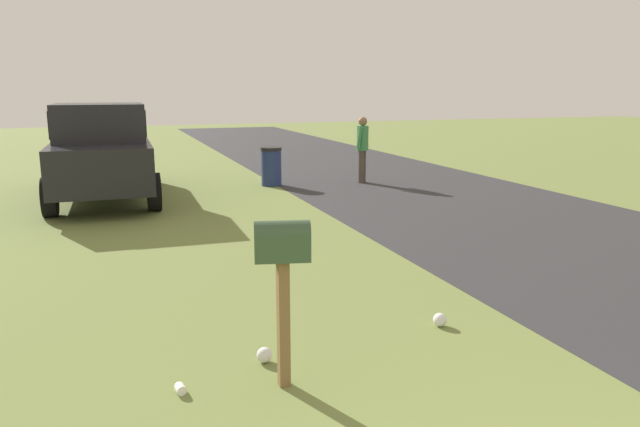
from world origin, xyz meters
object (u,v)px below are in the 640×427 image
Objects in this scene: trash_bin at (271,166)px; pedestrian at (362,145)px; mailbox at (283,257)px; pickup_truck at (102,149)px.

pedestrian is (-0.32, -2.33, 0.49)m from trash_bin.
mailbox is at bearing 109.74° from pedestrian.
pickup_truck is 4.04m from trash_bin.
trash_bin is 2.41m from pedestrian.
pickup_truck reaches higher than mailbox.
pickup_truck is at bearing 49.52° from pedestrian.
pedestrian is (9.74, -4.89, -0.12)m from mailbox.
mailbox is 0.26× the size of pickup_truck.
mailbox is 1.45× the size of trash_bin.
pedestrian reaches higher than mailbox.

